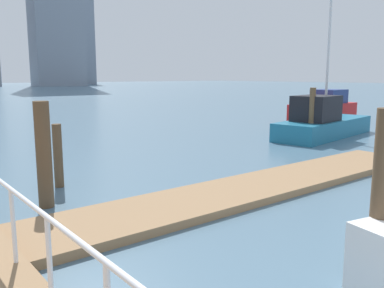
{
  "coord_description": "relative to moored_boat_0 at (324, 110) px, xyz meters",
  "views": [
    {
      "loc": [
        -4.56,
        -0.51,
        2.96
      ],
      "look_at": [
        1.67,
        7.37,
        1.28
      ],
      "focal_mm": 38.54,
      "sensor_mm": 36.0,
      "label": 1
    }
  ],
  "objects": [
    {
      "name": "floating_dock",
      "position": [
        -15.03,
        -8.16,
        -0.7
      ],
      "size": [
        13.32,
        2.0,
        0.18
      ],
      "primitive_type": "cube",
      "color": "#93704C",
      "rests_on": "ground_plane"
    },
    {
      "name": "dock_piling_4",
      "position": [
        -18.9,
        -4.63,
        0.06
      ],
      "size": [
        0.24,
        0.24,
        1.7
      ],
      "primitive_type": "cylinder",
      "color": "brown",
      "rests_on": "ground_plane"
    },
    {
      "name": "dock_piling_0",
      "position": [
        -17.23,
        -12.56,
        0.47
      ],
      "size": [
        0.33,
        0.33,
        2.52
      ],
      "primitive_type": "cylinder",
      "color": "brown",
      "rests_on": "ground_plane"
    },
    {
      "name": "moored_boat_0",
      "position": [
        0.0,
        0.0,
        0.0
      ],
      "size": [
        5.25,
        2.46,
        2.06
      ],
      "color": "red",
      "rests_on": "ground_plane"
    },
    {
      "name": "moored_boat_1",
      "position": [
        -5.57,
        -3.67,
        -0.08
      ],
      "size": [
        6.95,
        3.09,
        6.89
      ],
      "color": "#1E6B8C",
      "rests_on": "ground_plane"
    },
    {
      "name": "dock_piling_5",
      "position": [
        -7.26,
        -4.25,
        0.42
      ],
      "size": [
        0.26,
        0.26,
        2.42
      ],
      "primitive_type": "cylinder",
      "color": "brown",
      "rests_on": "ground_plane"
    },
    {
      "name": "skyline_tower_6",
      "position": [
        31.93,
        117.15,
        12.64
      ],
      "size": [
        12.0,
        13.66,
        26.86
      ],
      "primitive_type": "cube",
      "rotation": [
        0.0,
        0.0,
        -0.07
      ],
      "color": "gray",
      "rests_on": "ground_plane"
    },
    {
      "name": "dock_piling_1",
      "position": [
        -19.76,
        -6.12,
        0.41
      ],
      "size": [
        0.34,
        0.34,
        2.41
      ],
      "primitive_type": "cylinder",
      "color": "brown",
      "rests_on": "ground_plane"
    }
  ]
}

